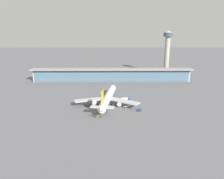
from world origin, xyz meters
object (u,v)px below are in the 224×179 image
Objects in this scene: service_truck_by_tail_white at (126,106)px; safety_cone_alpha at (82,117)px; safety_cone_echo at (101,113)px; service_truck_near_nose_olive at (97,116)px; safety_cone_charlie at (107,114)px; airliner_on_stand at (108,98)px; control_tower at (167,49)px; safety_cone_delta at (116,114)px; service_truck_under_wing_blue at (125,99)px; service_truck_mid_apron_olive at (103,98)px; safety_cone_bravo at (119,114)px; service_truck_on_taxiway_blue at (139,110)px.

safety_cone_alpha is (-31.66, -19.88, -0.49)m from service_truck_by_tail_white.
service_truck_near_nose_olive is at bearing -108.54° from safety_cone_echo.
airliner_on_stand is at bearing 89.63° from safety_cone_charlie.
service_truck_by_tail_white is 146.28m from control_tower.
service_truck_by_tail_white is at bearing 44.18° from safety_cone_charlie.
airliner_on_stand reaches higher than service_truck_near_nose_olive.
safety_cone_echo is (-10.42, 1.61, 0.00)m from safety_cone_delta.
service_truck_under_wing_blue is 19.98m from service_truck_mid_apron_olive.
service_truck_under_wing_blue reaches higher than service_truck_mid_apron_olive.
safety_cone_delta is at bearing -8.79° from safety_cone_echo.
control_tower is 165.82m from safety_cone_echo.
safety_cone_bravo and safety_cone_charlie have the same top height.
service_truck_on_taxiway_blue reaches higher than safety_cone_echo.
safety_cone_alpha is 1.00× the size of safety_cone_echo.
service_truck_near_nose_olive is at bearing -143.87° from safety_cone_charlie.
service_truck_near_nose_olive is 0.78× the size of service_truck_under_wing_blue.
service_truck_on_taxiway_blue is (28.01, -28.58, 0.00)m from service_truck_mid_apron_olive.
safety_cone_delta is (-70.67, -142.28, -33.66)m from control_tower.
control_tower reaches higher than service_truck_near_nose_olive.
service_truck_near_nose_olive reaches higher than safety_cone_delta.
service_truck_near_nose_olive is at bearing -93.18° from service_truck_mid_apron_olive.
airliner_on_stand is 7.62× the size of service_truck_under_wing_blue.
service_truck_near_nose_olive is 172.44m from control_tower.
service_truck_by_tail_white is 37.39m from safety_cone_alpha.
service_truck_on_taxiway_blue is 0.05× the size of control_tower.
service_truck_under_wing_blue is at bearing 88.96° from service_truck_by_tail_white.
service_truck_near_nose_olive is 15.81m from safety_cone_bravo.
safety_cone_bravo is (13.07, -35.19, -0.56)m from service_truck_mid_apron_olive.
service_truck_under_wing_blue reaches higher than safety_cone_echo.
safety_cone_delta and safety_cone_echo have the same top height.
safety_cone_echo is (-13.03, 2.49, 0.00)m from safety_cone_bravo.
safety_cone_bravo is (-6.01, -14.91, -0.49)m from service_truck_by_tail_white.
service_truck_under_wing_blue reaches higher than safety_cone_charlie.
airliner_on_stand is 9.83× the size of service_truck_by_tail_white.
service_truck_near_nose_olive reaches higher than safety_cone_alpha.
service_truck_on_taxiway_blue is at bearing -33.42° from airliner_on_stand.
safety_cone_echo is (-81.09, -140.67, -33.66)m from control_tower.
service_truck_mid_apron_olive is 27.85m from service_truck_by_tail_white.
service_truck_by_tail_white is 9.77× the size of safety_cone_echo.
service_truck_under_wing_blue is 31.00m from safety_cone_bravo.
service_truck_under_wing_blue reaches higher than safety_cone_bravo.
control_tower is (61.76, 112.84, 32.27)m from service_truck_under_wing_blue.
service_truck_mid_apron_olive is 42.09m from safety_cone_alpha.
service_truck_near_nose_olive is 9.82× the size of safety_cone_charlie.
service_truck_by_tail_white is 9.77× the size of safety_cone_alpha.
service_truck_near_nose_olive is at bearing -119.49° from control_tower.
safety_cone_alpha is (-93.70, -148.13, -33.66)m from control_tower.
safety_cone_charlie is (17.13, 5.75, 0.00)m from safety_cone_alpha.
safety_cone_bravo and safety_cone_delta have the same top height.
service_truck_by_tail_white is at bearing -26.24° from airliner_on_stand.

